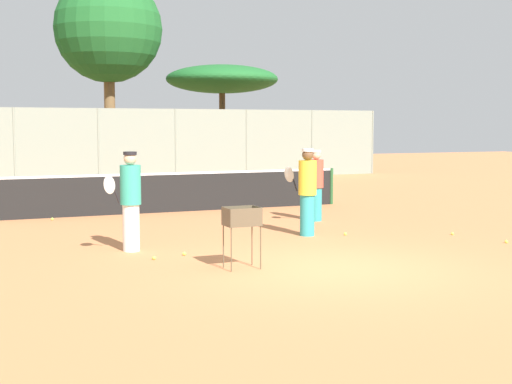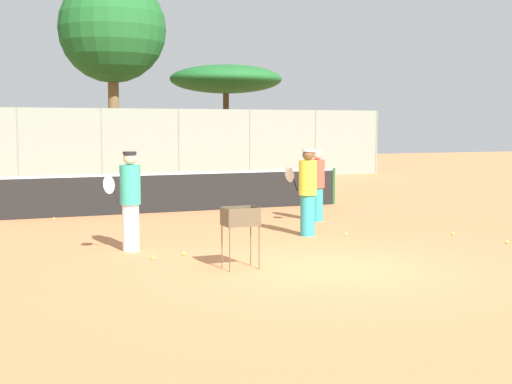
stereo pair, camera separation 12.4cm
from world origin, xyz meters
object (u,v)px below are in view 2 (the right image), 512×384
at_px(tennis_net, 180,191).
at_px(player_white_outfit, 307,191).
at_px(player_red_cap, 317,184).
at_px(ball_cart, 241,221).
at_px(player_yellow_shirt, 130,200).

relative_size(tennis_net, player_white_outfit, 5.17).
xyz_separation_m(player_red_cap, ball_cart, (-3.83, -4.67, -0.13)).
height_order(tennis_net, player_yellow_shirt, player_yellow_shirt).
xyz_separation_m(tennis_net, player_white_outfit, (1.28, -5.10, 0.40)).
height_order(player_red_cap, player_yellow_shirt, player_yellow_shirt).
bearing_deg(tennis_net, ball_cart, -99.36).
bearing_deg(player_white_outfit, player_yellow_shirt, 77.13).
distance_m(tennis_net, player_yellow_shirt, 6.07).
bearing_deg(tennis_net, player_yellow_shirt, -115.20).
bearing_deg(ball_cart, player_yellow_shirt, 119.31).
relative_size(tennis_net, ball_cart, 9.45).
bearing_deg(player_red_cap, tennis_net, -88.66).
height_order(player_white_outfit, ball_cart, player_white_outfit).
relative_size(player_red_cap, player_yellow_shirt, 0.94).
bearing_deg(ball_cart, tennis_net, 80.64).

